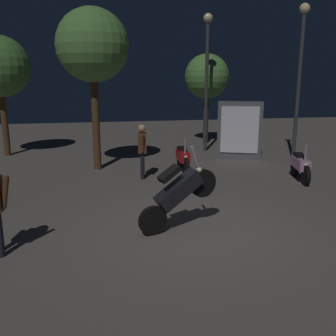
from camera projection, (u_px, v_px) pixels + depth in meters
The scene contains 10 objects.
ground_plane at pixel (196, 231), 7.15m from camera, with size 40.00×40.00×0.00m, color #605951.
motorcycle_black_foreground at pixel (178, 193), 7.07m from camera, with size 1.62×0.56×1.63m.
motorcycle_red_parked_left at pixel (183, 158), 11.76m from camera, with size 0.35×1.66×1.11m.
motorcycle_pink_parked_right at pixel (300, 166), 10.71m from camera, with size 0.53×1.63×1.11m.
person_rider_beside at pixel (142, 147), 10.80m from camera, with size 0.28×0.67×1.60m.
streetlamp_near at pixel (300, 64), 13.16m from camera, with size 0.36×0.36×5.43m.
streetlamp_far at pixel (207, 67), 14.54m from camera, with size 0.36×0.36×5.34m.
tree_left_bg at pixel (207, 77), 16.64m from camera, with size 1.98×1.98×4.02m.
tree_center_bg at pixel (92, 46), 11.31m from camera, with size 2.23×2.23×5.00m.
kiosk_billboard at pixel (239, 130), 13.63m from camera, with size 1.67×1.05×2.10m.
Camera 1 is at (-1.87, -6.43, 2.83)m, focal length 39.62 mm.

